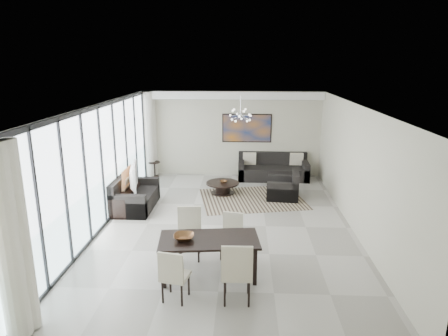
# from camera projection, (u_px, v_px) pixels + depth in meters

# --- Properties ---
(room_shell) EXTENTS (6.00, 9.00, 2.90)m
(room_shell) POSITION_uv_depth(u_px,v_px,m) (246.00, 168.00, 9.27)
(room_shell) COLOR #A8A39B
(room_shell) RESTS_ON ground
(window_wall) EXTENTS (0.37, 8.95, 2.90)m
(window_wall) POSITION_uv_depth(u_px,v_px,m) (106.00, 165.00, 9.43)
(window_wall) COLOR silver
(window_wall) RESTS_ON floor
(soffit) EXTENTS (5.98, 0.40, 0.26)m
(soffit) POSITION_uv_depth(u_px,v_px,m) (232.00, 95.00, 13.10)
(soffit) COLOR white
(soffit) RESTS_ON room_shell
(painting) EXTENTS (1.68, 0.04, 0.98)m
(painting) POSITION_uv_depth(u_px,v_px,m) (247.00, 128.00, 13.53)
(painting) COLOR #A85C17
(painting) RESTS_ON room_shell
(chandelier) EXTENTS (0.66, 0.66, 0.71)m
(chandelier) POSITION_uv_depth(u_px,v_px,m) (241.00, 115.00, 11.46)
(chandelier) COLOR silver
(chandelier) RESTS_ON room_shell
(rug) EXTENTS (3.25, 2.73, 0.01)m
(rug) POSITION_uv_depth(u_px,v_px,m) (252.00, 199.00, 11.52)
(rug) COLOR black
(rug) RESTS_ON floor
(coffee_table) EXTENTS (0.99, 0.99, 0.35)m
(coffee_table) POSITION_uv_depth(u_px,v_px,m) (223.00, 187.00, 11.96)
(coffee_table) COLOR black
(coffee_table) RESTS_ON floor
(bowl_coffee) EXTENTS (0.23, 0.23, 0.07)m
(bowl_coffee) POSITION_uv_depth(u_px,v_px,m) (224.00, 182.00, 11.88)
(bowl_coffee) COLOR brown
(bowl_coffee) RESTS_ON coffee_table
(sofa_main) EXTENTS (2.33, 0.95, 0.85)m
(sofa_main) POSITION_uv_depth(u_px,v_px,m) (273.00, 170.00, 13.46)
(sofa_main) COLOR black
(sofa_main) RESTS_ON floor
(loveseat) EXTENTS (0.97, 1.73, 0.86)m
(loveseat) POSITION_uv_depth(u_px,v_px,m) (134.00, 198.00, 10.76)
(loveseat) COLOR black
(loveseat) RESTS_ON floor
(armchair) EXTENTS (0.98, 1.02, 0.79)m
(armchair) POSITION_uv_depth(u_px,v_px,m) (284.00, 189.00, 11.56)
(armchair) COLOR black
(armchair) RESTS_ON floor
(side_table) EXTENTS (0.39, 0.39, 0.54)m
(side_table) POSITION_uv_depth(u_px,v_px,m) (154.00, 167.00, 13.64)
(side_table) COLOR black
(side_table) RESTS_ON floor
(tv_console) EXTENTS (0.48, 1.70, 0.53)m
(tv_console) POSITION_uv_depth(u_px,v_px,m) (126.00, 199.00, 10.76)
(tv_console) COLOR black
(tv_console) RESTS_ON floor
(television) EXTENTS (0.42, 1.20, 0.69)m
(television) POSITION_uv_depth(u_px,v_px,m) (130.00, 177.00, 10.62)
(television) COLOR gray
(television) RESTS_ON tv_console
(dining_table) EXTENTS (1.89, 1.09, 0.75)m
(dining_table) POSITION_uv_depth(u_px,v_px,m) (209.00, 243.00, 7.24)
(dining_table) COLOR black
(dining_table) RESTS_ON floor
(dining_chair_sw) EXTENTS (0.51, 0.51, 0.93)m
(dining_chair_sw) POSITION_uv_depth(u_px,v_px,m) (173.00, 273.00, 6.47)
(dining_chair_sw) COLOR beige
(dining_chair_sw) RESTS_ON floor
(dining_chair_se) EXTENTS (0.51, 0.51, 1.08)m
(dining_chair_se) POSITION_uv_depth(u_px,v_px,m) (237.00, 269.00, 6.40)
(dining_chair_se) COLOR beige
(dining_chair_se) RESTS_ON floor
(dining_chair_nw) EXTENTS (0.51, 0.51, 1.03)m
(dining_chair_nw) POSITION_uv_depth(u_px,v_px,m) (189.00, 229.00, 8.02)
(dining_chair_nw) COLOR beige
(dining_chair_nw) RESTS_ON floor
(dining_chair_ne) EXTENTS (0.49, 0.49, 0.91)m
(dining_chair_ne) POSITION_uv_depth(u_px,v_px,m) (232.00, 232.00, 8.06)
(dining_chair_ne) COLOR beige
(dining_chair_ne) RESTS_ON floor
(bowl_dining) EXTENTS (0.38, 0.38, 0.09)m
(bowl_dining) POSITION_uv_depth(u_px,v_px,m) (184.00, 237.00, 7.18)
(bowl_dining) COLOR brown
(bowl_dining) RESTS_ON dining_table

